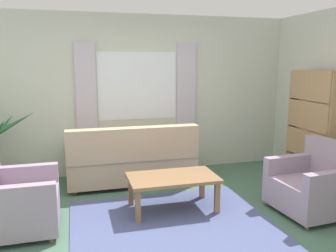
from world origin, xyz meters
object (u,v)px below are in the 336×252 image
Objects in this scene: coffee_table at (173,180)px; bookshelf at (314,129)px; couch at (132,160)px; armchair_right at (315,185)px; armchair_left at (14,201)px.

bookshelf is at bearing 6.78° from coffee_table.
couch is 2.57m from armchair_right.
armchair_left is 3.52m from armchair_right.
couch is at bearing 72.15° from bookshelf.
armchair_left and armchair_right have the same top height.
coffee_table is at bearing -111.95° from armchair_right.
couch is 1.91m from armchair_left.
armchair_left reaches higher than coffee_table.
armchair_right is 1.10m from bookshelf.
coffee_table is at bearing 96.78° from bookshelf.
coffee_table is (-1.66, 0.53, 0.03)m from armchair_right.
couch reaches higher than armchair_left.
coffee_table is at bearing -87.54° from armchair_left.
bookshelf reaches higher than coffee_table.
armchair_right is at bearing -17.54° from coffee_table.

